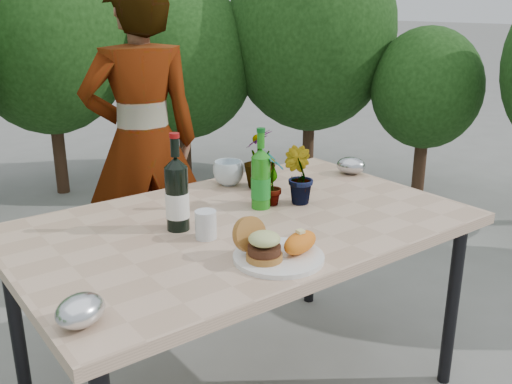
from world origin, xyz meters
TOP-DOWN VIEW (x-y plane):
  - patio_table at (0.00, 0.00)m, footprint 1.60×1.00m
  - shrub_hedge at (0.32, 1.74)m, footprint 6.73×5.15m
  - dinner_plate at (-0.10, -0.33)m, footprint 0.28×0.28m
  - burger_stack at (-0.16, -0.31)m, footprint 0.11×0.16m
  - sweet_potato at (-0.03, -0.35)m, footprint 0.17×0.12m
  - grilled_veg at (-0.08, -0.24)m, footprint 0.08×0.05m
  - wine_bottle at (-0.22, 0.07)m, footprint 0.08×0.08m
  - sparkling_water at (0.14, 0.07)m, footprint 0.07×0.07m
  - plastic_cup at (-0.19, -0.06)m, footprint 0.07×0.07m
  - seedling_left at (0.19, 0.07)m, footprint 0.14×0.14m
  - seedling_mid at (0.29, 0.03)m, footprint 0.12×0.14m
  - seedling_right at (0.29, 0.28)m, footprint 0.19×0.19m
  - blue_bowl at (0.20, 0.39)m, footprint 0.16×0.16m
  - foil_packet_left at (-0.72, -0.33)m, footprint 0.17×0.16m
  - foil_packet_right at (0.74, 0.19)m, footprint 0.16×0.17m
  - person at (0.12, 1.05)m, footprint 0.68×0.53m

SIDE VIEW (x-z plane):
  - patio_table at x=0.00m, z-range 0.32..1.07m
  - dinner_plate at x=-0.10m, z-range 0.75..0.76m
  - grilled_veg at x=-0.08m, z-range 0.76..0.79m
  - foil_packet_left at x=-0.72m, z-range 0.75..0.83m
  - foil_packet_right at x=0.74m, z-range 0.75..0.83m
  - sweet_potato at x=-0.03m, z-range 0.77..0.83m
  - plastic_cup at x=-0.19m, z-range 0.75..0.84m
  - blue_bowl at x=0.20m, z-range 0.75..0.85m
  - burger_stack at x=-0.16m, z-range 0.75..0.87m
  - person at x=0.12m, z-range 0.00..1.63m
  - seedling_mid at x=0.29m, z-range 0.75..0.97m
  - sparkling_water at x=0.14m, z-range 0.71..1.02m
  - seedling_left at x=0.19m, z-range 0.75..0.98m
  - seedling_right at x=0.29m, z-range 0.75..1.00m
  - wine_bottle at x=-0.22m, z-range 0.71..1.04m
  - shrub_hedge at x=0.32m, z-range 0.08..2.20m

